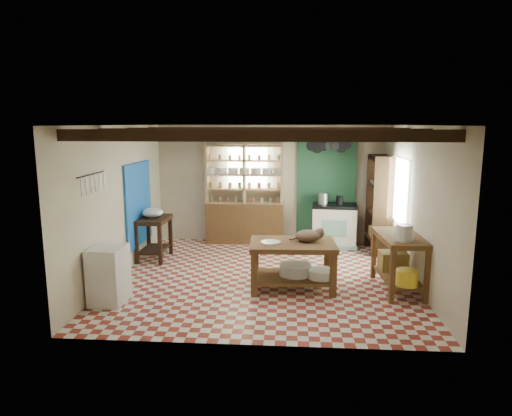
# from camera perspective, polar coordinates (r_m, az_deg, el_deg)

# --- Properties ---
(floor) EXTENTS (5.00, 5.00, 0.02)m
(floor) POSITION_cam_1_polar(r_m,az_deg,el_deg) (8.04, 0.93, -8.65)
(floor) COLOR maroon
(floor) RESTS_ON ground
(ceiling) EXTENTS (5.00, 5.00, 0.02)m
(ceiling) POSITION_cam_1_polar(r_m,az_deg,el_deg) (7.59, 0.99, 10.31)
(ceiling) COLOR #4C4C51
(ceiling) RESTS_ON wall_back
(wall_back) EXTENTS (5.00, 0.04, 2.60)m
(wall_back) POSITION_cam_1_polar(r_m,az_deg,el_deg) (10.18, 1.75, 3.00)
(wall_back) COLOR beige
(wall_back) RESTS_ON floor
(wall_front) EXTENTS (5.00, 0.04, 2.60)m
(wall_front) POSITION_cam_1_polar(r_m,az_deg,el_deg) (5.27, -0.58, -4.07)
(wall_front) COLOR beige
(wall_front) RESTS_ON floor
(wall_left) EXTENTS (0.04, 5.00, 2.60)m
(wall_left) POSITION_cam_1_polar(r_m,az_deg,el_deg) (8.23, -16.70, 0.79)
(wall_left) COLOR beige
(wall_left) RESTS_ON floor
(wall_right) EXTENTS (0.04, 5.00, 2.60)m
(wall_right) POSITION_cam_1_polar(r_m,az_deg,el_deg) (7.97, 19.21, 0.34)
(wall_right) COLOR beige
(wall_right) RESTS_ON floor
(ceiling_beams) EXTENTS (5.00, 3.80, 0.15)m
(ceiling_beams) POSITION_cam_1_polar(r_m,az_deg,el_deg) (7.59, 0.98, 9.40)
(ceiling_beams) COLOR black
(ceiling_beams) RESTS_ON ceiling
(blue_wall_patch) EXTENTS (0.04, 1.40, 1.60)m
(blue_wall_patch) POSITION_cam_1_polar(r_m,az_deg,el_deg) (9.09, -14.46, 0.50)
(blue_wall_patch) COLOR blue
(blue_wall_patch) RESTS_ON wall_left
(green_wall_patch) EXTENTS (1.30, 0.04, 2.30)m
(green_wall_patch) POSITION_cam_1_polar(r_m,az_deg,el_deg) (10.18, 8.80, 2.60)
(green_wall_patch) COLOR #215434
(green_wall_patch) RESTS_ON wall_back
(window_back) EXTENTS (0.90, 0.02, 0.80)m
(window_back) POSITION_cam_1_polar(r_m,az_deg,el_deg) (10.14, -1.08, 5.26)
(window_back) COLOR #B0C5AF
(window_back) RESTS_ON wall_back
(window_right) EXTENTS (0.02, 1.30, 1.20)m
(window_right) POSITION_cam_1_polar(r_m,az_deg,el_deg) (8.91, 17.49, 2.10)
(window_right) COLOR #B0C5AF
(window_right) RESTS_ON wall_right
(utensil_rail) EXTENTS (0.06, 0.90, 0.28)m
(utensil_rail) POSITION_cam_1_polar(r_m,az_deg,el_deg) (7.04, -19.88, 2.98)
(utensil_rail) COLOR black
(utensil_rail) RESTS_ON wall_left
(pot_rack) EXTENTS (0.86, 0.12, 0.36)m
(pot_rack) POSITION_cam_1_polar(r_m,az_deg,el_deg) (9.68, 9.15, 7.72)
(pot_rack) COLOR black
(pot_rack) RESTS_ON ceiling
(shelving_unit) EXTENTS (1.70, 0.34, 2.20)m
(shelving_unit) POSITION_cam_1_polar(r_m,az_deg,el_deg) (10.05, -1.44, 1.76)
(shelving_unit) COLOR tan
(shelving_unit) RESTS_ON floor
(tall_rack) EXTENTS (0.40, 0.86, 2.00)m
(tall_rack) POSITION_cam_1_polar(r_m,az_deg,el_deg) (9.70, 15.14, 0.48)
(tall_rack) COLOR black
(tall_rack) RESTS_ON floor
(work_table) EXTENTS (1.39, 0.96, 0.77)m
(work_table) POSITION_cam_1_polar(r_m,az_deg,el_deg) (7.42, 4.57, -7.13)
(work_table) COLOR brown
(work_table) RESTS_ON floor
(stove) EXTENTS (0.99, 0.71, 0.92)m
(stove) POSITION_cam_1_polar(r_m,az_deg,el_deg) (10.02, 9.74, -2.14)
(stove) COLOR white
(stove) RESTS_ON floor
(prep_table) EXTENTS (0.58, 0.83, 0.83)m
(prep_table) POSITION_cam_1_polar(r_m,az_deg,el_deg) (9.16, -12.63, -3.71)
(prep_table) COLOR black
(prep_table) RESTS_ON floor
(white_cabinet) EXTENTS (0.49, 0.58, 0.85)m
(white_cabinet) POSITION_cam_1_polar(r_m,az_deg,el_deg) (7.15, -17.94, -7.95)
(white_cabinet) COLOR silver
(white_cabinet) RESTS_ON floor
(right_counter) EXTENTS (0.70, 1.29, 0.90)m
(right_counter) POSITION_cam_1_polar(r_m,az_deg,el_deg) (7.64, 17.39, -6.54)
(right_counter) COLOR brown
(right_counter) RESTS_ON floor
(cat) EXTENTS (0.48, 0.40, 0.19)m
(cat) POSITION_cam_1_polar(r_m,az_deg,el_deg) (7.35, 6.56, -3.46)
(cat) COLOR #80654A
(cat) RESTS_ON work_table
(steel_tray) EXTENTS (0.34, 0.34, 0.02)m
(steel_tray) POSITION_cam_1_polar(r_m,az_deg,el_deg) (7.25, 1.86, -4.29)
(steel_tray) COLOR #B3B4BB
(steel_tray) RESTS_ON work_table
(basin_large) EXTENTS (0.54, 0.54, 0.18)m
(basin_large) POSITION_cam_1_polar(r_m,az_deg,el_deg) (7.50, 4.93, -7.67)
(basin_large) COLOR silver
(basin_large) RESTS_ON work_table
(basin_small) EXTENTS (0.43, 0.43, 0.14)m
(basin_small) POSITION_cam_1_polar(r_m,az_deg,el_deg) (7.39, 8.12, -8.14)
(basin_small) COLOR silver
(basin_small) RESTS_ON work_table
(kettle_left) EXTENTS (0.22, 0.22, 0.24)m
(kettle_left) POSITION_cam_1_polar(r_m,az_deg,el_deg) (9.91, 8.39, 1.17)
(kettle_left) COLOR #B3B4BB
(kettle_left) RESTS_ON stove
(kettle_right) EXTENTS (0.16, 0.16, 0.19)m
(kettle_right) POSITION_cam_1_polar(r_m,az_deg,el_deg) (9.91, 10.41, 0.96)
(kettle_right) COLOR black
(kettle_right) RESTS_ON stove
(enamel_bowl) EXTENTS (0.40, 0.40, 0.20)m
(enamel_bowl) POSITION_cam_1_polar(r_m,az_deg,el_deg) (9.05, -12.76, -0.54)
(enamel_bowl) COLOR silver
(enamel_bowl) RESTS_ON prep_table
(white_bucket) EXTENTS (0.26, 0.26, 0.25)m
(white_bucket) POSITION_cam_1_polar(r_m,az_deg,el_deg) (7.15, 18.04, -2.96)
(white_bucket) COLOR silver
(white_bucket) RESTS_ON right_counter
(wicker_basket) EXTENTS (0.45, 0.37, 0.30)m
(wicker_basket) POSITION_cam_1_polar(r_m,az_deg,el_deg) (7.93, 16.76, -6.33)
(wicker_basket) COLOR olive
(wicker_basket) RESTS_ON right_counter
(yellow_tub) EXTENTS (0.35, 0.35, 0.24)m
(yellow_tub) POSITION_cam_1_polar(r_m,az_deg,el_deg) (7.26, 18.36, -8.25)
(yellow_tub) COLOR yellow
(yellow_tub) RESTS_ON right_counter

